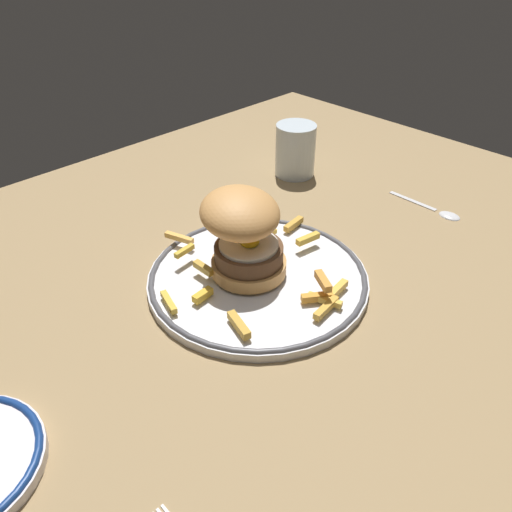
{
  "coord_description": "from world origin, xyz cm",
  "views": [
    {
      "loc": [
        -39.25,
        -44.04,
        43.5
      ],
      "look_at": [
        -0.37,
        -4.63,
        4.6
      ],
      "focal_mm": 36.14,
      "sensor_mm": 36.0,
      "label": 1
    }
  ],
  "objects_px": {
    "dinner_plate": "(256,279)",
    "water_glass": "(295,154)",
    "burger": "(244,234)",
    "spoon": "(442,211)"
  },
  "relations": [
    {
      "from": "dinner_plate",
      "to": "spoon",
      "type": "relative_size",
      "value": 2.25
    },
    {
      "from": "water_glass",
      "to": "spoon",
      "type": "height_order",
      "value": "water_glass"
    },
    {
      "from": "dinner_plate",
      "to": "burger",
      "type": "relative_size",
      "value": 2.26
    },
    {
      "from": "spoon",
      "to": "water_glass",
      "type": "bearing_deg",
      "value": 103.43
    },
    {
      "from": "burger",
      "to": "water_glass",
      "type": "xyz_separation_m",
      "value": [
        0.29,
        0.17,
        -0.03
      ]
    },
    {
      "from": "dinner_plate",
      "to": "water_glass",
      "type": "distance_m",
      "value": 0.35
    },
    {
      "from": "dinner_plate",
      "to": "burger",
      "type": "distance_m",
      "value": 0.07
    },
    {
      "from": "water_glass",
      "to": "spoon",
      "type": "xyz_separation_m",
      "value": [
        0.06,
        -0.27,
        -0.04
      ]
    },
    {
      "from": "spoon",
      "to": "burger",
      "type": "bearing_deg",
      "value": 164.47
    },
    {
      "from": "water_glass",
      "to": "dinner_plate",
      "type": "bearing_deg",
      "value": -146.77
    }
  ]
}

